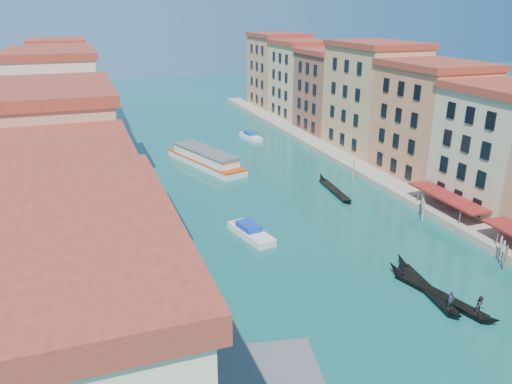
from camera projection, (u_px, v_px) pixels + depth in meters
left_bank_palazzos at (59, 134)px, 71.70m from camera, size 12.80×128.40×21.00m
right_bank_palazzos at (390, 108)px, 89.61m from camera, size 12.80×128.40×21.00m
quay at (348, 162)px, 90.28m from camera, size 4.00×140.00×1.00m
mooring_poles_right at (484, 244)px, 57.09m from camera, size 1.44×54.24×3.20m
vaporetto_far at (206, 158)px, 89.63m from camera, size 10.37×20.11×2.93m
gondola_fore at (427, 287)px, 49.89m from camera, size 2.51×12.60×2.51m
gondola_right at (442, 295)px, 48.39m from camera, size 4.34×12.98×2.63m
gondola_far at (334, 189)px, 77.08m from camera, size 2.25×13.09×1.85m
motorboat_mid at (251, 232)px, 61.71m from camera, size 4.04×8.09×1.60m
motorboat_far at (251, 136)px, 108.51m from camera, size 3.05×7.45×1.50m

